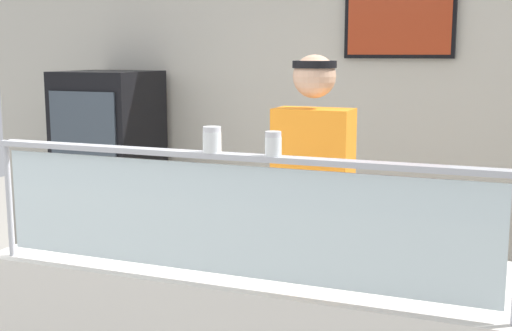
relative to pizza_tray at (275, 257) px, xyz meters
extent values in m
cube|color=beige|center=(-0.06, 2.21, 0.38)|extent=(6.52, 0.08, 2.70)
cube|color=black|center=(0.08, 2.14, 0.97)|extent=(0.73, 0.04, 0.42)
cube|color=#B23819|center=(0.08, 2.12, 0.97)|extent=(0.68, 0.01, 0.37)
cylinder|color=#B2B5BC|center=(-1.02, -0.32, 0.22)|extent=(0.02, 0.02, 0.48)
cube|color=silver|center=(-0.06, -0.32, 0.22)|extent=(1.86, 0.01, 0.40)
cube|color=#B2B5BC|center=(-0.06, -0.32, 0.45)|extent=(1.92, 0.06, 0.02)
cylinder|color=#9EA0A8|center=(0.00, 0.00, -0.01)|extent=(0.44, 0.44, 0.01)
cylinder|color=tan|center=(0.00, 0.00, 0.00)|extent=(0.41, 0.41, 0.02)
cylinder|color=#D65B2D|center=(0.00, 0.00, 0.02)|extent=(0.36, 0.36, 0.01)
cube|color=#ADAFB7|center=(0.04, -0.02, 0.02)|extent=(0.09, 0.28, 0.01)
cylinder|color=white|center=(-0.12, -0.32, 0.50)|extent=(0.07, 0.07, 0.07)
cylinder|color=white|center=(-0.12, -0.32, 0.48)|extent=(0.06, 0.06, 0.05)
cylinder|color=silver|center=(-0.12, -0.32, 0.54)|extent=(0.06, 0.06, 0.02)
cylinder|color=white|center=(0.11, -0.32, 0.49)|extent=(0.06, 0.06, 0.07)
cylinder|color=red|center=(0.11, -0.32, 0.48)|extent=(0.05, 0.05, 0.04)
cylinder|color=silver|center=(0.11, -0.32, 0.53)|extent=(0.05, 0.05, 0.02)
cylinder|color=#23232D|center=(-0.18, 0.73, -0.49)|extent=(0.13, 0.13, 0.95)
cylinder|color=#23232D|center=(0.04, 0.73, -0.49)|extent=(0.13, 0.13, 0.95)
cube|color=orange|center=(-0.07, 0.73, 0.26)|extent=(0.38, 0.21, 0.55)
sphere|color=tan|center=(-0.07, 0.73, 0.69)|extent=(0.21, 0.21, 0.21)
cylinder|color=black|center=(-0.07, 0.73, 0.75)|extent=(0.21, 0.21, 0.04)
cylinder|color=tan|center=(0.11, 0.51, 0.16)|extent=(0.08, 0.34, 0.08)
cube|color=black|center=(-1.96, 1.77, -0.15)|extent=(0.63, 0.62, 1.64)
cube|color=#38424C|center=(-1.96, 1.45, -0.12)|extent=(0.53, 0.02, 1.31)
cylinder|color=blue|center=(-2.13, 1.56, -0.07)|extent=(0.06, 0.06, 0.20)
cylinder|color=green|center=(-2.02, 1.56, -0.07)|extent=(0.06, 0.06, 0.20)
cylinder|color=blue|center=(-1.90, 1.56, -0.07)|extent=(0.06, 0.06, 0.20)
cylinder|color=green|center=(-1.79, 1.56, -0.07)|extent=(0.06, 0.06, 0.20)
camera|label=1|loc=(0.89, -2.42, 0.80)|focal=47.31mm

